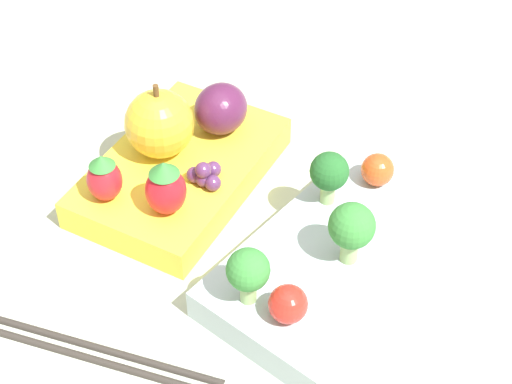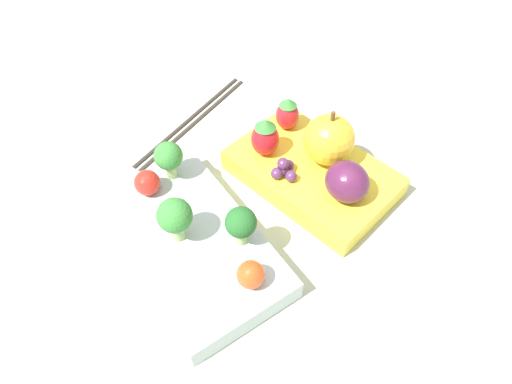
# 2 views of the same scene
# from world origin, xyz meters

# --- Properties ---
(ground_plane) EXTENTS (4.00, 4.00, 0.00)m
(ground_plane) POSITION_xyz_m (0.00, 0.00, 0.00)
(ground_plane) COLOR #ADB7A3
(bento_box_savoury) EXTENTS (0.23, 0.14, 0.03)m
(bento_box_savoury) POSITION_xyz_m (-0.00, 0.08, 0.01)
(bento_box_savoury) COLOR silver
(bento_box_savoury) RESTS_ON ground_plane
(bento_box_fruit) EXTENTS (0.19, 0.13, 0.03)m
(bento_box_fruit) POSITION_xyz_m (-0.01, -0.08, 0.01)
(bento_box_fruit) COLOR yellow
(bento_box_fruit) RESTS_ON ground_plane
(broccoli_floret_0) EXTENTS (0.03, 0.03, 0.05)m
(broccoli_floret_0) POSITION_xyz_m (0.08, 0.05, 0.06)
(broccoli_floret_0) COLOR #93B770
(broccoli_floret_0) RESTS_ON bento_box_savoury
(broccoli_floret_1) EXTENTS (0.03, 0.03, 0.05)m
(broccoli_floret_1) POSITION_xyz_m (-0.04, 0.05, 0.06)
(broccoli_floret_1) COLOR #93B770
(broccoli_floret_1) RESTS_ON bento_box_savoury
(broccoli_floret_2) EXTENTS (0.03, 0.03, 0.05)m
(broccoli_floret_2) POSITION_xyz_m (0.01, 0.09, 0.06)
(broccoli_floret_2) COLOR #93B770
(broccoli_floret_2) RESTS_ON bento_box_savoury
(cherry_tomato_0) EXTENTS (0.03, 0.03, 0.03)m
(cherry_tomato_0) POSITION_xyz_m (0.08, 0.08, 0.04)
(cherry_tomato_0) COLOR red
(cherry_tomato_0) RESTS_ON bento_box_savoury
(cherry_tomato_1) EXTENTS (0.03, 0.03, 0.03)m
(cherry_tomato_1) POSITION_xyz_m (-0.08, 0.07, 0.04)
(cherry_tomato_1) COLOR #DB4C1E
(cherry_tomato_1) RESTS_ON bento_box_savoury
(apple) EXTENTS (0.06, 0.06, 0.07)m
(apple) POSITION_xyz_m (-0.02, -0.10, 0.06)
(apple) COLOR gold
(apple) RESTS_ON bento_box_fruit
(strawberry_0) EXTENTS (0.03, 0.03, 0.05)m
(strawberry_0) POSITION_xyz_m (0.04, -0.05, 0.05)
(strawberry_0) COLOR red
(strawberry_0) RESTS_ON bento_box_fruit
(strawberry_1) EXTENTS (0.03, 0.03, 0.04)m
(strawberry_1) POSITION_xyz_m (0.05, -0.10, 0.05)
(strawberry_1) COLOR red
(strawberry_1) RESTS_ON bento_box_fruit
(plum) EXTENTS (0.05, 0.04, 0.04)m
(plum) POSITION_xyz_m (-0.07, -0.07, 0.05)
(plum) COLOR #511E42
(plum) RESTS_ON bento_box_fruit
(grape_cluster) EXTENTS (0.03, 0.03, 0.02)m
(grape_cluster) POSITION_xyz_m (-0.00, -0.04, 0.04)
(grape_cluster) COLOR #562D5B
(grape_cluster) RESTS_ON bento_box_fruit
(chopsticks_pair) EXTENTS (0.07, 0.21, 0.01)m
(chopsticks_pair) POSITION_xyz_m (0.16, -0.04, 0.00)
(chopsticks_pair) COLOR #332D28
(chopsticks_pair) RESTS_ON ground_plane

